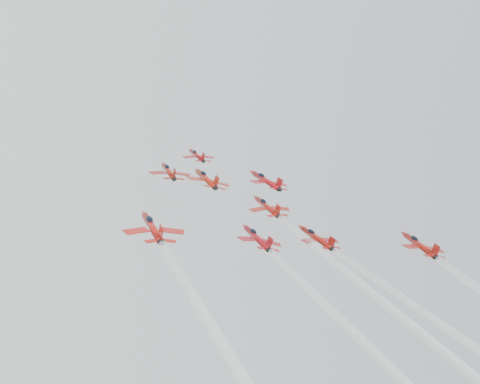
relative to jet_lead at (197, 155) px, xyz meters
name	(u,v)px	position (x,y,z in m)	size (l,w,h in m)	color
jet_lead	(197,155)	(0.00, 0.00, 0.00)	(8.55, 11.13, 6.43)	maroon
jet_row2_left	(168,171)	(-12.50, -14.13, -7.35)	(9.56, 12.45, 7.19)	maroon
jet_row2_center	(206,178)	(-4.69, -17.12, -8.89)	(10.59, 13.78, 7.96)	#A41E0F
jet_row2_right	(266,180)	(11.74, -15.05, -7.81)	(10.48, 13.64, 7.88)	#A50F14
jet_center	(401,320)	(3.05, -70.88, -36.94)	(9.22, 89.25, 47.22)	#A21B0F
jet_rear_right	(476,368)	(6.00, -81.42, -42.43)	(8.48, 82.06, 43.42)	maroon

